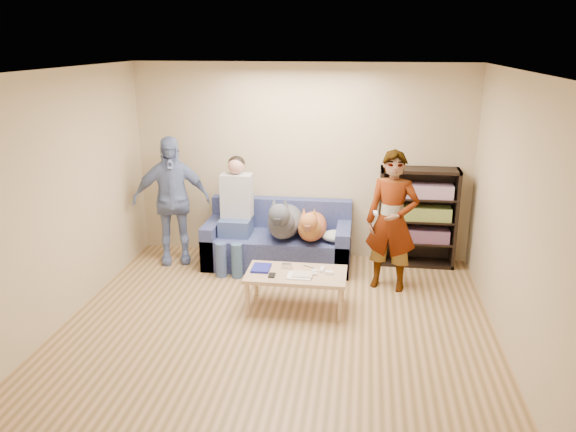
# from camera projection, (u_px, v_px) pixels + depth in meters

# --- Properties ---
(ground) EXTENTS (5.00, 5.00, 0.00)m
(ground) POSITION_uv_depth(u_px,v_px,m) (271.00, 344.00, 5.53)
(ground) COLOR brown
(ground) RESTS_ON ground
(ceiling) EXTENTS (5.00, 5.00, 0.00)m
(ceiling) POSITION_uv_depth(u_px,v_px,m) (269.00, 73.00, 4.75)
(ceiling) COLOR white
(ceiling) RESTS_ON ground
(wall_back) EXTENTS (4.50, 0.00, 4.50)m
(wall_back) POSITION_uv_depth(u_px,v_px,m) (301.00, 162.00, 7.50)
(wall_back) COLOR tan
(wall_back) RESTS_ON ground
(wall_front) EXTENTS (4.50, 0.00, 4.50)m
(wall_front) POSITION_uv_depth(u_px,v_px,m) (186.00, 371.00, 2.78)
(wall_front) COLOR tan
(wall_front) RESTS_ON ground
(wall_left) EXTENTS (0.00, 5.00, 5.00)m
(wall_left) POSITION_uv_depth(u_px,v_px,m) (42.00, 209.00, 5.44)
(wall_left) COLOR tan
(wall_left) RESTS_ON ground
(wall_right) EXTENTS (0.00, 5.00, 5.00)m
(wall_right) POSITION_uv_depth(u_px,v_px,m) (526.00, 230.00, 4.85)
(wall_right) COLOR tan
(wall_right) RESTS_ON ground
(blanket) EXTENTS (0.38, 0.32, 0.13)m
(blanket) POSITION_uv_depth(u_px,v_px,m) (336.00, 236.00, 7.09)
(blanket) COLOR #A5A5A9
(blanket) RESTS_ON sofa
(person_standing_right) EXTENTS (0.69, 0.53, 1.67)m
(person_standing_right) POSITION_uv_depth(u_px,v_px,m) (392.00, 221.00, 6.56)
(person_standing_right) COLOR gray
(person_standing_right) RESTS_ON ground
(person_standing_left) EXTENTS (1.08, 0.70, 1.70)m
(person_standing_left) POSITION_uv_depth(u_px,v_px,m) (171.00, 200.00, 7.36)
(person_standing_left) COLOR #7D94C8
(person_standing_left) RESTS_ON ground
(held_controller) EXTENTS (0.05, 0.12, 0.03)m
(held_controller) POSITION_uv_depth(u_px,v_px,m) (375.00, 213.00, 6.35)
(held_controller) COLOR white
(held_controller) RESTS_ON person_standing_right
(notebook_blue) EXTENTS (0.20, 0.26, 0.03)m
(notebook_blue) POSITION_uv_depth(u_px,v_px,m) (261.00, 268.00, 6.26)
(notebook_blue) COLOR navy
(notebook_blue) RESTS_ON coffee_table
(papers) EXTENTS (0.26, 0.20, 0.02)m
(papers) POSITION_uv_depth(u_px,v_px,m) (300.00, 276.00, 6.06)
(papers) COLOR white
(papers) RESTS_ON coffee_table
(magazine) EXTENTS (0.22, 0.17, 0.01)m
(magazine) POSITION_uv_depth(u_px,v_px,m) (303.00, 274.00, 6.07)
(magazine) COLOR beige
(magazine) RESTS_ON coffee_table
(camera_silver) EXTENTS (0.11, 0.06, 0.05)m
(camera_silver) POSITION_uv_depth(u_px,v_px,m) (287.00, 266.00, 6.29)
(camera_silver) COLOR #BCBDC1
(camera_silver) RESTS_ON coffee_table
(controller_a) EXTENTS (0.04, 0.13, 0.03)m
(controller_a) POSITION_uv_depth(u_px,v_px,m) (322.00, 269.00, 6.22)
(controller_a) COLOR white
(controller_a) RESTS_ON coffee_table
(controller_b) EXTENTS (0.09, 0.06, 0.03)m
(controller_b) POSITION_uv_depth(u_px,v_px,m) (329.00, 273.00, 6.13)
(controller_b) COLOR white
(controller_b) RESTS_ON coffee_table
(headphone_cup_a) EXTENTS (0.07, 0.07, 0.02)m
(headphone_cup_a) POSITION_uv_depth(u_px,v_px,m) (314.00, 274.00, 6.12)
(headphone_cup_a) COLOR silver
(headphone_cup_a) RESTS_ON coffee_table
(headphone_cup_b) EXTENTS (0.07, 0.07, 0.02)m
(headphone_cup_b) POSITION_uv_depth(u_px,v_px,m) (315.00, 271.00, 6.19)
(headphone_cup_b) COLOR white
(headphone_cup_b) RESTS_ON coffee_table
(pen_orange) EXTENTS (0.13, 0.06, 0.01)m
(pen_orange) POSITION_uv_depth(u_px,v_px,m) (292.00, 278.00, 6.01)
(pen_orange) COLOR orange
(pen_orange) RESTS_ON coffee_table
(pen_black) EXTENTS (0.13, 0.08, 0.01)m
(pen_black) POSITION_uv_depth(u_px,v_px,m) (309.00, 267.00, 6.32)
(pen_black) COLOR black
(pen_black) RESTS_ON coffee_table
(wallet) EXTENTS (0.07, 0.12, 0.02)m
(wallet) POSITION_uv_depth(u_px,v_px,m) (272.00, 275.00, 6.08)
(wallet) COLOR black
(wallet) RESTS_ON coffee_table
(sofa) EXTENTS (1.90, 0.85, 0.82)m
(sofa) POSITION_uv_depth(u_px,v_px,m) (279.00, 243.00, 7.46)
(sofa) COLOR #515B93
(sofa) RESTS_ON ground
(person_seated) EXTENTS (0.40, 0.73, 1.47)m
(person_seated) POSITION_uv_depth(u_px,v_px,m) (235.00, 209.00, 7.27)
(person_seated) COLOR #3B4583
(person_seated) RESTS_ON sofa
(dog_gray) EXTENTS (0.44, 1.26, 0.64)m
(dog_gray) POSITION_uv_depth(u_px,v_px,m) (284.00, 221.00, 7.19)
(dog_gray) COLOR #52555D
(dog_gray) RESTS_ON sofa
(dog_tan) EXTENTS (0.37, 1.14, 0.53)m
(dog_tan) POSITION_uv_depth(u_px,v_px,m) (312.00, 226.00, 7.10)
(dog_tan) COLOR #AC5934
(dog_tan) RESTS_ON sofa
(coffee_table) EXTENTS (1.10, 0.60, 0.42)m
(coffee_table) POSITION_uv_depth(u_px,v_px,m) (296.00, 277.00, 6.18)
(coffee_table) COLOR tan
(coffee_table) RESTS_ON ground
(bookshelf) EXTENTS (1.00, 0.34, 1.30)m
(bookshelf) POSITION_uv_depth(u_px,v_px,m) (417.00, 215.00, 7.33)
(bookshelf) COLOR black
(bookshelf) RESTS_ON ground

